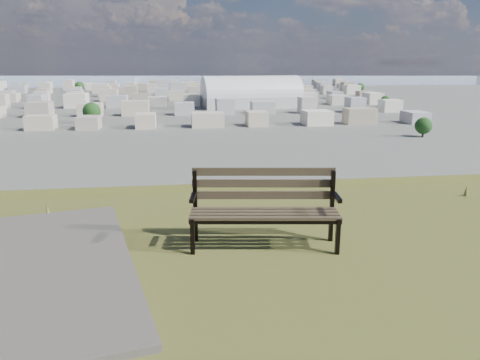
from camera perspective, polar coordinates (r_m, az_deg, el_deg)
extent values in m
cube|color=#493D2A|center=(5.12, 3.10, -4.69)|extent=(1.66, 0.31, 0.03)
cube|color=#493D2A|center=(5.22, 3.04, -4.30)|extent=(1.66, 0.31, 0.03)
cube|color=#493D2A|center=(5.33, 2.97, -3.92)|extent=(1.66, 0.31, 0.03)
cube|color=#493D2A|center=(5.43, 2.91, -3.56)|extent=(1.66, 0.31, 0.03)
cube|color=#493D2A|center=(5.46, 2.90, -1.84)|extent=(1.66, 0.26, 0.09)
cube|color=#493D2A|center=(5.45, 2.90, -0.41)|extent=(1.66, 0.26, 0.09)
cube|color=#493D2A|center=(5.44, 2.91, 1.02)|extent=(1.66, 0.26, 0.09)
cube|color=black|center=(5.19, -5.82, -6.87)|extent=(0.05, 0.06, 0.41)
cube|color=black|center=(5.49, -5.46, -3.21)|extent=(0.05, 0.06, 0.85)
cube|color=black|center=(5.30, -5.66, -4.38)|extent=(0.11, 0.47, 0.05)
cube|color=black|center=(5.19, -5.78, -2.11)|extent=(0.09, 0.34, 0.04)
cube|color=black|center=(5.27, 11.83, -6.76)|extent=(0.05, 0.06, 0.41)
cube|color=black|center=(5.57, 11.13, -3.17)|extent=(0.05, 0.06, 0.85)
cube|color=black|center=(5.38, 11.53, -4.31)|extent=(0.11, 0.47, 0.05)
cube|color=black|center=(5.27, 11.75, -2.08)|extent=(0.09, 0.34, 0.04)
cube|color=black|center=(5.12, 3.10, -5.17)|extent=(1.66, 0.27, 0.04)
cube|color=black|center=(5.45, 2.90, -3.95)|extent=(1.66, 0.27, 0.04)
cube|color=#56514A|center=(5.27, -27.21, -10.12)|extent=(3.23, 4.06, 0.07)
cone|color=brown|center=(6.89, -22.40, -3.51)|extent=(0.08, 0.08, 0.19)
cone|color=brown|center=(8.22, 25.88, -1.16)|extent=(0.08, 0.08, 0.18)
cube|color=#B9B8B4|center=(294.93, 1.36, 9.48)|extent=(62.62, 31.96, 6.68)
cylinder|color=white|center=(294.68, 1.36, 10.13)|extent=(62.62, 31.96, 25.40)
cube|color=silver|center=(212.75, -23.82, 6.55)|extent=(11.00, 11.00, 7.00)
cube|color=#AB9E92|center=(207.51, -17.39, 6.94)|extent=(11.00, 11.00, 7.00)
cube|color=beige|center=(204.97, -10.71, 7.26)|extent=(11.00, 11.00, 7.00)
cube|color=#AAAAAE|center=(205.22, -3.95, 7.48)|extent=(11.00, 11.00, 7.00)
cube|color=beige|center=(208.25, 2.70, 7.59)|extent=(11.00, 11.00, 7.00)
cube|color=tan|center=(213.95, 9.09, 7.60)|extent=(11.00, 11.00, 7.00)
cube|color=beige|center=(222.11, 15.08, 7.53)|extent=(11.00, 11.00, 7.00)
cube|color=beige|center=(232.48, 20.58, 7.40)|extent=(11.00, 11.00, 7.00)
cube|color=beige|center=(263.88, -23.47, 7.83)|extent=(11.00, 11.00, 7.00)
cube|color=#AAAAAE|center=(258.56, -18.30, 8.17)|extent=(11.00, 11.00, 7.00)
cube|color=beige|center=(255.40, -12.94, 8.46)|extent=(11.00, 11.00, 7.00)
cube|color=tan|center=(254.47, -7.49, 8.67)|extent=(11.00, 11.00, 7.00)
cube|color=beige|center=(255.80, -2.05, 8.81)|extent=(11.00, 11.00, 7.00)
cube|color=beige|center=(259.36, 3.30, 8.87)|extent=(11.00, 11.00, 7.00)
cube|color=silver|center=(265.04, 8.45, 8.85)|extent=(11.00, 11.00, 7.00)
cube|color=#AB9E92|center=(272.73, 13.36, 8.77)|extent=(11.00, 11.00, 7.00)
cube|color=beige|center=(282.26, 17.96, 8.64)|extent=(11.00, 11.00, 7.00)
cube|color=tan|center=(315.10, -23.24, 8.69)|extent=(11.00, 11.00, 7.00)
cube|color=beige|center=(309.74, -18.91, 8.99)|extent=(11.00, 11.00, 7.00)
cube|color=beige|center=(306.16, -14.44, 9.25)|extent=(11.00, 11.00, 7.00)
cube|color=silver|center=(304.44, -9.89, 9.46)|extent=(11.00, 11.00, 7.00)
cube|color=#AB9E92|center=(304.61, -5.31, 9.61)|extent=(11.00, 11.00, 7.00)
cube|color=beige|center=(306.67, -0.77, 9.69)|extent=(11.00, 11.00, 7.00)
cube|color=#AAAAAE|center=(310.56, 3.69, 9.72)|extent=(11.00, 11.00, 7.00)
cube|color=beige|center=(316.24, 8.02, 9.69)|extent=(11.00, 11.00, 7.00)
cube|color=tan|center=(323.60, 12.17, 9.62)|extent=(11.00, 11.00, 7.00)
cube|color=beige|center=(332.54, 16.11, 9.50)|extent=(11.00, 11.00, 7.00)
cube|color=silver|center=(373.25, -26.67, 9.01)|extent=(11.00, 11.00, 7.00)
cube|color=#AB9E92|center=(366.38, -23.07, 9.31)|extent=(11.00, 11.00, 7.00)
cube|color=beige|center=(360.98, -19.34, 9.58)|extent=(11.00, 11.00, 7.00)
cube|color=#AAAAAE|center=(357.11, -15.52, 9.82)|extent=(11.00, 11.00, 7.00)
cube|color=beige|center=(354.83, -11.62, 10.01)|extent=(11.00, 11.00, 7.00)
cube|color=tan|center=(354.16, -7.68, 10.16)|extent=(11.00, 11.00, 7.00)
cube|color=beige|center=(355.12, -3.75, 10.27)|extent=(11.00, 11.00, 7.00)
cube|color=beige|center=(357.69, 0.15, 10.32)|extent=(11.00, 11.00, 7.00)
cube|color=silver|center=(361.83, 3.98, 10.33)|extent=(11.00, 11.00, 7.00)
cube|color=#AB9E92|center=(367.50, 7.71, 10.30)|extent=(11.00, 11.00, 7.00)
cube|color=beige|center=(374.63, 11.30, 10.23)|extent=(11.00, 11.00, 7.00)
cube|color=#AAAAAE|center=(383.12, 14.75, 10.12)|extent=(11.00, 11.00, 7.00)
cube|color=tan|center=(424.41, -26.11, 9.51)|extent=(11.00, 11.00, 7.00)
cube|color=beige|center=(417.70, -22.94, 9.78)|extent=(11.00, 11.00, 7.00)
cube|color=beige|center=(412.27, -19.67, 10.02)|extent=(11.00, 11.00, 7.00)
cube|color=silver|center=(408.18, -16.33, 10.24)|extent=(11.00, 11.00, 7.00)
cube|color=#AB9E92|center=(405.48, -12.92, 10.42)|extent=(11.00, 11.00, 7.00)
cube|color=beige|center=(404.18, -9.47, 10.57)|extent=(11.00, 11.00, 7.00)
cube|color=#AAAAAE|center=(404.31, -6.01, 10.68)|extent=(11.00, 11.00, 7.00)
cube|color=beige|center=(405.85, -2.56, 10.76)|extent=(11.00, 11.00, 7.00)
cube|color=tan|center=(408.81, 0.85, 10.79)|extent=(11.00, 11.00, 7.00)
cube|color=beige|center=(413.14, 4.20, 10.79)|extent=(11.00, 11.00, 7.00)
cube|color=beige|center=(418.80, 7.47, 10.76)|extent=(11.00, 11.00, 7.00)
cube|color=silver|center=(425.74, 10.64, 10.69)|extent=(11.00, 11.00, 7.00)
cube|color=#AB9E92|center=(433.90, 13.70, 10.60)|extent=(11.00, 11.00, 7.00)
cube|color=#AAAAAE|center=(475.63, -25.68, 9.90)|extent=(11.00, 11.00, 7.00)
cube|color=beige|center=(469.03, -22.84, 10.14)|extent=(11.00, 11.00, 7.00)
cube|color=tan|center=(463.58, -19.93, 10.36)|extent=(11.00, 11.00, 7.00)
cube|color=beige|center=(459.33, -16.96, 10.56)|extent=(11.00, 11.00, 7.00)
cube|color=beige|center=(456.29, -13.93, 10.74)|extent=(11.00, 11.00, 7.00)
cube|color=silver|center=(454.51, -10.87, 10.88)|extent=(11.00, 11.00, 7.00)
cube|color=#AB9E92|center=(453.99, -7.79, 11.00)|extent=(11.00, 11.00, 7.00)
cube|color=beige|center=(454.74, -4.71, 11.08)|extent=(11.00, 11.00, 7.00)
cube|color=#AAAAAE|center=(456.74, -1.64, 11.14)|extent=(11.00, 11.00, 7.00)
cube|color=beige|center=(460.00, 1.39, 11.16)|extent=(11.00, 11.00, 7.00)
cube|color=tan|center=(464.47, 4.37, 11.15)|extent=(11.00, 11.00, 7.00)
cube|color=beige|center=(470.13, 7.28, 11.12)|extent=(11.00, 11.00, 7.00)
cube|color=beige|center=(476.92, 10.12, 11.06)|extent=(11.00, 11.00, 7.00)
cube|color=silver|center=(484.82, 12.87, 10.97)|extent=(11.00, 11.00, 7.00)
cube|color=beige|center=(526.89, -25.32, 10.22)|extent=(11.00, 11.00, 7.00)
cube|color=#AAAAAE|center=(520.39, -22.76, 10.43)|extent=(11.00, 11.00, 7.00)
cube|color=beige|center=(514.92, -20.14, 10.64)|extent=(11.00, 11.00, 7.00)
cube|color=tan|center=(510.53, -17.46, 10.82)|extent=(11.00, 11.00, 7.00)
cube|color=beige|center=(507.23, -14.74, 10.99)|extent=(11.00, 11.00, 7.00)
cube|color=beige|center=(505.06, -11.99, 11.13)|extent=(11.00, 11.00, 7.00)
cube|color=silver|center=(504.02, -9.21, 11.24)|extent=(11.00, 11.00, 7.00)
cube|color=#AB9E92|center=(504.12, -6.43, 11.34)|extent=(11.00, 11.00, 7.00)
cube|color=beige|center=(505.36, -3.66, 11.40)|extent=(11.00, 11.00, 7.00)
cube|color=#AAAAAE|center=(507.74, -0.90, 11.44)|extent=(11.00, 11.00, 7.00)
cube|color=beige|center=(511.23, 1.82, 11.45)|extent=(11.00, 11.00, 7.00)
cube|color=tan|center=(515.82, 4.50, 11.44)|extent=(11.00, 11.00, 7.00)
cube|color=beige|center=(521.47, 7.13, 11.40)|extent=(11.00, 11.00, 7.00)
cube|color=beige|center=(528.15, 9.70, 11.35)|extent=(11.00, 11.00, 7.00)
cube|color=silver|center=(535.83, 12.20, 11.27)|extent=(11.00, 11.00, 7.00)
cube|color=beige|center=(578.17, -25.03, 10.47)|extent=(11.00, 11.00, 7.00)
cube|color=#AAAAAE|center=(571.75, -22.70, 10.67)|extent=(11.00, 11.00, 7.00)
cube|color=beige|center=(566.27, -20.31, 10.86)|extent=(11.00, 11.00, 7.00)
cube|color=tan|center=(561.77, -17.88, 11.03)|extent=(11.00, 11.00, 7.00)
cube|color=beige|center=(558.26, -15.41, 11.19)|extent=(11.00, 11.00, 7.00)
cube|color=beige|center=(555.77, -12.91, 11.32)|extent=(11.00, 11.00, 7.00)
cube|color=silver|center=(554.30, -10.39, 11.44)|extent=(11.00, 11.00, 7.00)
cube|color=#AB9E92|center=(553.88, -7.85, 11.53)|extent=(11.00, 11.00, 7.00)
cube|color=beige|center=(554.49, -5.32, 11.61)|extent=(11.00, 11.00, 7.00)
cube|color=#AAAAAE|center=(556.14, -2.80, 11.66)|extent=(11.00, 11.00, 7.00)
cube|color=beige|center=(558.81, -0.30, 11.68)|extent=(11.00, 11.00, 7.00)
cube|color=tan|center=(562.50, 2.18, 11.69)|extent=(11.00, 11.00, 7.00)
cube|color=beige|center=(567.18, 4.61, 11.68)|extent=(11.00, 11.00, 7.00)
cube|color=beige|center=(572.83, 7.01, 11.64)|extent=(11.00, 11.00, 7.00)
cube|color=silver|center=(579.42, 9.35, 11.59)|extent=(11.00, 11.00, 7.00)
cube|color=#AB9E92|center=(586.91, 11.64, 11.52)|extent=(11.00, 11.00, 7.00)
cylinder|color=#301D18|center=(189.36, 21.38, 5.24)|extent=(0.80, 0.80, 2.10)
sphere|color=black|center=(188.95, 21.46, 6.18)|extent=(6.30, 6.30, 6.30)
cylinder|color=#301D18|center=(228.01, -17.56, 6.98)|extent=(0.80, 0.80, 2.70)
sphere|color=black|center=(227.59, -17.64, 7.99)|extent=(8.10, 8.10, 8.10)
cylinder|color=#301D18|center=(313.75, 17.22, 8.71)|extent=(0.80, 0.80, 1.95)
sphere|color=black|center=(313.52, 17.26, 9.24)|extent=(5.85, 5.85, 5.85)
cylinder|color=#301D18|center=(408.95, 0.85, 10.46)|extent=(0.80, 0.80, 2.25)
sphere|color=black|center=(408.75, 0.85, 10.93)|extent=(6.75, 6.75, 6.75)
cylinder|color=#301D18|center=(472.32, -18.94, 10.24)|extent=(0.80, 0.80, 2.85)
sphere|color=black|center=(472.11, -18.99, 10.76)|extent=(8.55, 8.55, 8.55)
cylinder|color=#301D18|center=(520.00, -22.52, 10.20)|extent=(0.80, 0.80, 2.40)
sphere|color=black|center=(519.83, -22.56, 10.59)|extent=(7.20, 7.20, 7.20)
cylinder|color=#301D18|center=(307.39, -0.02, 9.25)|extent=(0.80, 0.80, 2.10)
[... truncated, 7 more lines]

